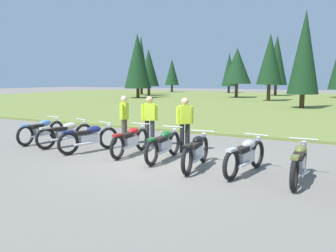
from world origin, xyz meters
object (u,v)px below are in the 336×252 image
motorcycle_sky_blue (42,130)px  motorcycle_silver (246,155)px  motorcycle_navy (90,138)px  rider_near_row_end (150,118)px  motorcycle_red (131,140)px  motorcycle_olive (299,162)px  motorcycle_black (196,151)px  motorcycle_cream (66,133)px  motorcycle_british_green (164,144)px  rider_with_back_turned (124,117)px  rider_in_hivis_vest (185,121)px

motorcycle_sky_blue → motorcycle_silver: 7.45m
motorcycle_navy → rider_near_row_end: (1.22, 1.57, 0.51)m
motorcycle_red → motorcycle_olive: bearing=-7.2°
motorcycle_red → motorcycle_black: 2.40m
motorcycle_sky_blue → motorcycle_red: size_ratio=1.00×
motorcycle_navy → motorcycle_black: bearing=-4.5°
motorcycle_cream → motorcycle_silver: (6.17, -0.52, 0.00)m
motorcycle_sky_blue → motorcycle_navy: (2.51, -0.42, 0.00)m
motorcycle_navy → motorcycle_british_green: (2.55, 0.09, 0.00)m
motorcycle_navy → rider_with_back_turned: 1.61m
motorcycle_sky_blue → motorcycle_red: 3.86m
rider_with_back_turned → motorcycle_olive: bearing=-17.5°
motorcycle_cream → rider_in_hivis_vest: bearing=14.8°
motorcycle_black → motorcycle_red: bearing=166.8°
motorcycle_olive → motorcycle_cream: bearing=175.1°
rider_in_hivis_vest → rider_with_back_turned: same height
motorcycle_cream → motorcycle_black: same height
rider_in_hivis_vest → motorcycle_olive: bearing=-25.3°
motorcycle_olive → rider_in_hivis_vest: 3.91m
motorcycle_silver → rider_near_row_end: size_ratio=1.25×
motorcycle_red → rider_in_hivis_vest: size_ratio=1.26×
motorcycle_black → rider_in_hivis_vest: bearing=123.3°
motorcycle_red → rider_near_row_end: 1.42m
motorcycle_silver → motorcycle_sky_blue: bearing=175.0°
motorcycle_black → rider_with_back_turned: rider_with_back_turned is taller
motorcycle_navy → motorcycle_olive: same height
motorcycle_black → motorcycle_silver: (1.24, 0.06, 0.00)m
rider_in_hivis_vest → motorcycle_british_green: bearing=-93.4°
motorcycle_sky_blue → motorcycle_cream: bearing=-5.9°
rider_in_hivis_vest → rider_near_row_end: size_ratio=1.00×
motorcycle_sky_blue → motorcycle_black: bearing=-6.5°
rider_in_hivis_vest → rider_with_back_turned: bearing=175.3°
motorcycle_sky_blue → motorcycle_olive: size_ratio=1.00×
motorcycle_silver → motorcycle_black: bearing=-177.2°
motorcycle_british_green → rider_near_row_end: size_ratio=1.26×
motorcycle_red → motorcycle_olive: size_ratio=1.00×
motorcycle_sky_blue → motorcycle_silver: same height
motorcycle_british_green → rider_in_hivis_vest: rider_in_hivis_vest is taller
motorcycle_black → motorcycle_olive: same height
motorcycle_navy → motorcycle_olive: bearing=-3.3°
motorcycle_cream → rider_with_back_turned: bearing=38.9°
motorcycle_sky_blue → rider_in_hivis_vest: bearing=9.9°
motorcycle_olive → motorcycle_navy: bearing=176.7°
motorcycle_sky_blue → rider_in_hivis_vest: size_ratio=1.26×
motorcycle_silver → rider_with_back_turned: bearing=159.6°
motorcycle_cream → motorcycle_olive: 7.41m
motorcycle_cream → motorcycle_british_green: (3.80, -0.20, 0.00)m
motorcycle_red → motorcycle_cream: bearing=179.3°
motorcycle_cream → motorcycle_navy: 1.28m
motorcycle_cream → motorcycle_navy: size_ratio=1.01×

